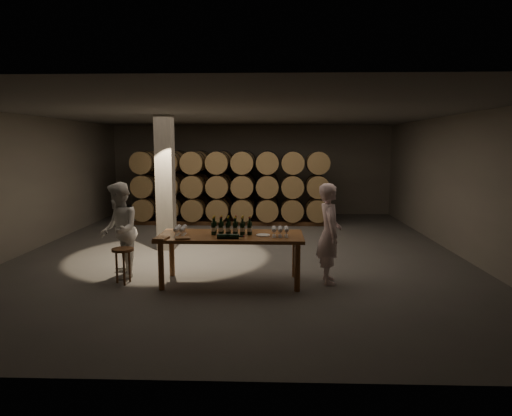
{
  "coord_description": "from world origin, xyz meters",
  "views": [
    {
      "loc": [
        0.73,
        -10.56,
        2.51
      ],
      "look_at": [
        0.38,
        -0.43,
        1.1
      ],
      "focal_mm": 32.0,
      "sensor_mm": 36.0,
      "label": 1
    }
  ],
  "objects_px": {
    "tasting_table": "(231,240)",
    "notebook_near": "(182,238)",
    "person_woman": "(119,230)",
    "bottle_cluster": "(232,228)",
    "person_man": "(329,233)",
    "plate": "(263,235)",
    "stool": "(123,255)"
  },
  "relations": [
    {
      "from": "tasting_table",
      "to": "notebook_near",
      "type": "height_order",
      "value": "notebook_near"
    },
    {
      "from": "tasting_table",
      "to": "person_woman",
      "type": "xyz_separation_m",
      "value": [
        -2.14,
        0.31,
        0.11
      ]
    },
    {
      "from": "bottle_cluster",
      "to": "person_man",
      "type": "relative_size",
      "value": 0.4
    },
    {
      "from": "bottle_cluster",
      "to": "tasting_table",
      "type": "bearing_deg",
      "value": -104.02
    },
    {
      "from": "plate",
      "to": "person_man",
      "type": "relative_size",
      "value": 0.14
    },
    {
      "from": "plate",
      "to": "stool",
      "type": "relative_size",
      "value": 0.39
    },
    {
      "from": "tasting_table",
      "to": "bottle_cluster",
      "type": "relative_size",
      "value": 3.55
    },
    {
      "from": "person_woman",
      "to": "tasting_table",
      "type": "bearing_deg",
      "value": 62.04
    },
    {
      "from": "notebook_near",
      "to": "stool",
      "type": "distance_m",
      "value": 1.25
    },
    {
      "from": "bottle_cluster",
      "to": "stool",
      "type": "height_order",
      "value": "bottle_cluster"
    },
    {
      "from": "plate",
      "to": "notebook_near",
      "type": "xyz_separation_m",
      "value": [
        -1.39,
        -0.35,
        0.01
      ]
    },
    {
      "from": "tasting_table",
      "to": "notebook_near",
      "type": "xyz_separation_m",
      "value": [
        -0.8,
        -0.4,
        0.12
      ]
    },
    {
      "from": "tasting_table",
      "to": "plate",
      "type": "height_order",
      "value": "plate"
    },
    {
      "from": "plate",
      "to": "notebook_near",
      "type": "relative_size",
      "value": 1.05
    },
    {
      "from": "bottle_cluster",
      "to": "plate",
      "type": "distance_m",
      "value": 0.59
    },
    {
      "from": "tasting_table",
      "to": "bottle_cluster",
      "type": "bearing_deg",
      "value": 75.98
    },
    {
      "from": "person_man",
      "to": "person_woman",
      "type": "relative_size",
      "value": 1.01
    },
    {
      "from": "notebook_near",
      "to": "person_woman",
      "type": "height_order",
      "value": "person_woman"
    },
    {
      "from": "bottle_cluster",
      "to": "person_man",
      "type": "distance_m",
      "value": 1.77
    },
    {
      "from": "person_woman",
      "to": "plate",
      "type": "bearing_deg",
      "value": 62.63
    },
    {
      "from": "person_man",
      "to": "person_woman",
      "type": "height_order",
      "value": "person_man"
    },
    {
      "from": "person_woman",
      "to": "bottle_cluster",
      "type": "bearing_deg",
      "value": 63.47
    },
    {
      "from": "person_man",
      "to": "person_woman",
      "type": "xyz_separation_m",
      "value": [
        -3.93,
        0.2,
        -0.0
      ]
    },
    {
      "from": "bottle_cluster",
      "to": "stool",
      "type": "distance_m",
      "value": 2.03
    },
    {
      "from": "tasting_table",
      "to": "stool",
      "type": "height_order",
      "value": "tasting_table"
    },
    {
      "from": "plate",
      "to": "stool",
      "type": "bearing_deg",
      "value": -179.08
    },
    {
      "from": "notebook_near",
      "to": "person_man",
      "type": "xyz_separation_m",
      "value": [
        2.58,
        0.5,
        -0.0
      ]
    },
    {
      "from": "tasting_table",
      "to": "notebook_near",
      "type": "bearing_deg",
      "value": -153.51
    },
    {
      "from": "bottle_cluster",
      "to": "person_man",
      "type": "height_order",
      "value": "person_man"
    },
    {
      "from": "bottle_cluster",
      "to": "person_woman",
      "type": "height_order",
      "value": "person_woman"
    },
    {
      "from": "notebook_near",
      "to": "person_man",
      "type": "relative_size",
      "value": 0.13
    },
    {
      "from": "tasting_table",
      "to": "person_woman",
      "type": "height_order",
      "value": "person_woman"
    }
  ]
}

